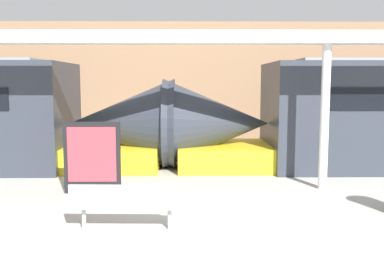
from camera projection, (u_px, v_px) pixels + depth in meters
ground_plane at (224, 254)px, 6.31m from camera, size 60.00×60.00×0.00m
station_wall at (200, 83)px, 17.77m from camera, size 56.00×0.20×5.00m
bench_near at (125, 202)px, 7.25m from camera, size 1.87×0.50×0.83m
poster_board at (92, 157)px, 9.69m from camera, size 1.29×0.07×1.64m
support_column_near at (325, 118)px, 10.01m from camera, size 0.20×0.20×3.40m
canopy_beam at (328, 38)px, 9.80m from camera, size 28.00×0.60×0.28m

